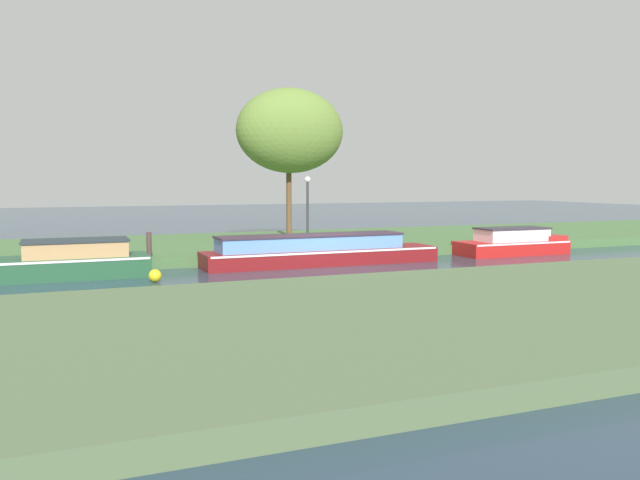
{
  "coord_description": "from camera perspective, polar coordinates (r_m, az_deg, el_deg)",
  "views": [
    {
      "loc": [
        -8.79,
        -20.74,
        3.08
      ],
      "look_at": [
        0.14,
        1.2,
        0.9
      ],
      "focal_mm": 36.38,
      "sensor_mm": 36.0,
      "label": 1
    }
  ],
  "objects": [
    {
      "name": "channel_buoy",
      "position": [
        20.34,
        -14.31,
        -3.06
      ],
      "size": [
        0.39,
        0.39,
        0.39
      ],
      "primitive_type": "sphere",
      "color": "yellow",
      "rests_on": "ground_plane"
    },
    {
      "name": "maroon_barge",
      "position": [
        23.81,
        -0.17,
        -0.98
      ],
      "size": [
        8.86,
        1.79,
        1.12
      ],
      "color": "maroon",
      "rests_on": "ground_plane"
    },
    {
      "name": "riverbank_far",
      "position": [
        29.25,
        -4.55,
        -0.41
      ],
      "size": [
        72.0,
        10.0,
        0.4
      ],
      "primitive_type": "cube",
      "color": "#466B3B",
      "rests_on": "ground_plane"
    },
    {
      "name": "willow_tree_left",
      "position": [
        31.02,
        -2.63,
        9.56
      ],
      "size": [
        5.23,
        3.42,
        7.02
      ],
      "color": "brown",
      "rests_on": "riverbank_far"
    },
    {
      "name": "mooring_post_near",
      "position": [
        23.43,
        -14.81,
        -0.41
      ],
      "size": [
        0.18,
        0.18,
        0.88
      ],
      "primitive_type": "cylinder",
      "color": "#493432",
      "rests_on": "riverbank_far"
    },
    {
      "name": "red_cruiser",
      "position": [
        28.28,
        16.59,
        -0.25
      ],
      "size": [
        4.76,
        1.77,
        1.13
      ],
      "color": "red",
      "rests_on": "ground_plane"
    },
    {
      "name": "ground_plane",
      "position": [
        22.74,
        0.81,
        -2.53
      ],
      "size": [
        120.0,
        120.0,
        0.0
      ],
      "primitive_type": "plane",
      "color": "#26394B"
    },
    {
      "name": "riverbank_near",
      "position": [
        14.95,
        14.47,
        -6.02
      ],
      "size": [
        72.0,
        10.0,
        0.4
      ],
      "primitive_type": "cube",
      "color": "#506542",
      "rests_on": "ground_plane"
    },
    {
      "name": "lamp_post",
      "position": [
        26.09,
        -1.1,
        3.31
      ],
      "size": [
        0.24,
        0.24,
        2.84
      ],
      "color": "#333338",
      "rests_on": "riverbank_far"
    },
    {
      "name": "forest_narrowboat",
      "position": [
        22.09,
        -21.22,
        -1.78
      ],
      "size": [
        5.06,
        2.01,
        1.21
      ],
      "color": "#225032",
      "rests_on": "ground_plane"
    }
  ]
}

